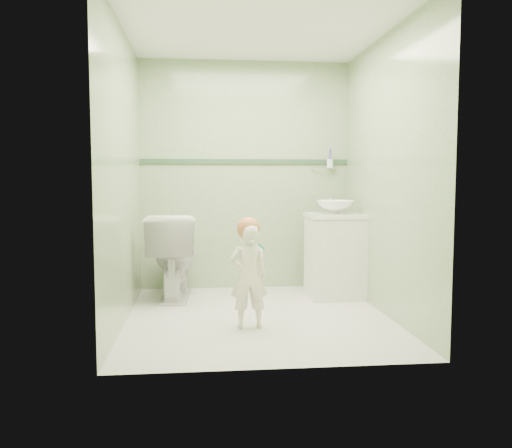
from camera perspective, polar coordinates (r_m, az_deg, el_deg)
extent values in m
plane|color=beige|center=(4.62, 0.20, -9.84)|extent=(2.50, 2.50, 0.00)
cube|color=gray|center=(5.71, -1.15, 5.14)|extent=(2.20, 0.04, 2.40)
cube|color=gray|center=(3.23, 2.60, 5.32)|extent=(2.20, 0.04, 2.40)
cube|color=gray|center=(4.49, -13.97, 5.06)|extent=(0.04, 2.50, 2.40)
cube|color=gray|center=(4.72, 13.67, 5.06)|extent=(0.04, 2.50, 2.40)
plane|color=white|center=(4.63, 0.21, 20.22)|extent=(2.50, 2.50, 0.00)
cube|color=#2F4D33|center=(5.70, -1.14, 6.65)|extent=(2.20, 0.02, 0.05)
cube|color=white|center=(5.37, 8.36, -3.47)|extent=(0.52, 0.50, 0.80)
cube|color=white|center=(5.32, 8.41, 0.91)|extent=(0.54, 0.52, 0.04)
imported|color=white|center=(5.32, 8.42, 1.81)|extent=(0.37, 0.37, 0.13)
cylinder|color=silver|center=(5.51, 7.91, 2.50)|extent=(0.03, 0.03, 0.18)
cylinder|color=silver|center=(5.46, 8.05, 3.32)|extent=(0.02, 0.12, 0.02)
cylinder|color=silver|center=(5.80, 7.24, 5.89)|extent=(0.26, 0.02, 0.02)
cylinder|color=silver|center=(5.79, 7.87, 6.38)|extent=(0.07, 0.07, 0.09)
cylinder|color=red|center=(5.80, 7.94, 7.07)|extent=(0.01, 0.01, 0.17)
cylinder|color=#3943C0|center=(5.79, 7.80, 7.08)|extent=(0.01, 0.01, 0.17)
cylinder|color=#3943C0|center=(5.80, 7.86, 7.07)|extent=(0.01, 0.01, 0.17)
cylinder|color=#7A59C0|center=(5.78, 7.93, 7.08)|extent=(0.01, 0.01, 0.17)
imported|color=white|center=(5.30, -8.73, -3.37)|extent=(0.51, 0.85, 0.84)
imported|color=white|center=(4.22, -0.79, -5.58)|extent=(0.31, 0.21, 0.82)
sphere|color=#BB6B3C|center=(4.19, -0.82, -0.49)|extent=(0.18, 0.18, 0.18)
cylinder|color=#008679|center=(4.06, 0.58, -2.43)|extent=(0.07, 0.13, 0.06)
cube|color=white|center=(4.10, -0.36, -1.80)|extent=(0.03, 0.03, 0.02)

